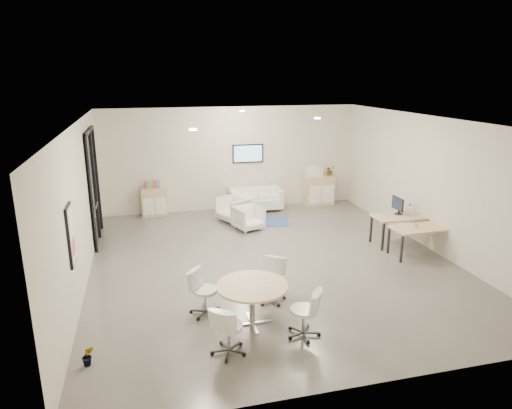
{
  "coord_description": "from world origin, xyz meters",
  "views": [
    {
      "loc": [
        -2.73,
        -9.33,
        4.14
      ],
      "look_at": [
        -0.27,
        0.4,
        1.27
      ],
      "focal_mm": 32.0,
      "sensor_mm": 36.0,
      "label": 1
    }
  ],
  "objects_px": {
    "armchair_left": "(233,208)",
    "armchair_right": "(249,217)",
    "desk_rear": "(401,219)",
    "sideboard_right": "(319,190)",
    "sideboard_left": "(154,202)",
    "round_table": "(252,289)",
    "desk_front": "(420,230)",
    "loveseat": "(256,200)"
  },
  "relations": [
    {
      "from": "loveseat",
      "to": "desk_rear",
      "type": "distance_m",
      "value": 4.73
    },
    {
      "from": "armchair_left",
      "to": "round_table",
      "type": "bearing_deg",
      "value": -35.45
    },
    {
      "from": "desk_rear",
      "to": "loveseat",
      "type": "bearing_deg",
      "value": 128.45
    },
    {
      "from": "round_table",
      "to": "armchair_right",
      "type": "bearing_deg",
      "value": 77.34
    },
    {
      "from": "desk_front",
      "to": "round_table",
      "type": "xyz_separation_m",
      "value": [
        -4.55,
        -2.05,
        0.03
      ]
    },
    {
      "from": "sideboard_left",
      "to": "loveseat",
      "type": "height_order",
      "value": "sideboard_left"
    },
    {
      "from": "loveseat",
      "to": "armchair_left",
      "type": "height_order",
      "value": "armchair_left"
    },
    {
      "from": "sideboard_left",
      "to": "desk_rear",
      "type": "height_order",
      "value": "sideboard_left"
    },
    {
      "from": "sideboard_right",
      "to": "armchair_right",
      "type": "distance_m",
      "value": 3.42
    },
    {
      "from": "armchair_left",
      "to": "desk_rear",
      "type": "xyz_separation_m",
      "value": [
        3.71,
        -2.87,
        0.27
      ]
    },
    {
      "from": "desk_rear",
      "to": "round_table",
      "type": "xyz_separation_m",
      "value": [
        -4.55,
        -2.85,
        -0.01
      ]
    },
    {
      "from": "desk_front",
      "to": "armchair_right",
      "type": "bearing_deg",
      "value": 137.79
    },
    {
      "from": "sideboard_left",
      "to": "sideboard_right",
      "type": "distance_m",
      "value": 5.29
    },
    {
      "from": "sideboard_right",
      "to": "armchair_left",
      "type": "distance_m",
      "value": 3.27
    },
    {
      "from": "desk_front",
      "to": "round_table",
      "type": "distance_m",
      "value": 4.99
    },
    {
      "from": "sideboard_right",
      "to": "armchair_right",
      "type": "bearing_deg",
      "value": -145.86
    },
    {
      "from": "round_table",
      "to": "sideboard_right",
      "type": "bearing_deg",
      "value": 60.0
    },
    {
      "from": "armchair_left",
      "to": "armchair_right",
      "type": "bearing_deg",
      "value": -10.14
    },
    {
      "from": "round_table",
      "to": "armchair_left",
      "type": "bearing_deg",
      "value": 81.66
    },
    {
      "from": "sideboard_left",
      "to": "armchair_right",
      "type": "xyz_separation_m",
      "value": [
        2.47,
        -1.95,
        -0.07
      ]
    },
    {
      "from": "desk_rear",
      "to": "desk_front",
      "type": "xyz_separation_m",
      "value": [
        -0.0,
        -0.8,
        -0.03
      ]
    },
    {
      "from": "loveseat",
      "to": "armchair_left",
      "type": "distance_m",
      "value": 1.29
    },
    {
      "from": "desk_rear",
      "to": "sideboard_right",
      "type": "bearing_deg",
      "value": 100.94
    },
    {
      "from": "sideboard_left",
      "to": "round_table",
      "type": "relative_size",
      "value": 0.71
    },
    {
      "from": "sideboard_left",
      "to": "armchair_left",
      "type": "xyz_separation_m",
      "value": [
        2.21,
        -1.11,
        -0.03
      ]
    },
    {
      "from": "sideboard_right",
      "to": "round_table",
      "type": "relative_size",
      "value": 0.79
    },
    {
      "from": "sideboard_left",
      "to": "desk_rear",
      "type": "relative_size",
      "value": 0.6
    },
    {
      "from": "loveseat",
      "to": "armchair_right",
      "type": "bearing_deg",
      "value": -109.23
    },
    {
      "from": "armchair_right",
      "to": "round_table",
      "type": "bearing_deg",
      "value": -121.3
    },
    {
      "from": "sideboard_right",
      "to": "desk_rear",
      "type": "distance_m",
      "value": 3.99
    },
    {
      "from": "sideboard_right",
      "to": "armchair_right",
      "type": "relative_size",
      "value": 1.35
    },
    {
      "from": "armchair_left",
      "to": "desk_front",
      "type": "relative_size",
      "value": 0.58
    },
    {
      "from": "armchair_right",
      "to": "round_table",
      "type": "height_order",
      "value": "round_table"
    },
    {
      "from": "sideboard_left",
      "to": "sideboard_right",
      "type": "height_order",
      "value": "sideboard_right"
    },
    {
      "from": "armchair_left",
      "to": "desk_rear",
      "type": "height_order",
      "value": "armchair_left"
    },
    {
      "from": "sideboard_left",
      "to": "sideboard_right",
      "type": "xyz_separation_m",
      "value": [
        5.29,
        -0.03,
        0.05
      ]
    },
    {
      "from": "sideboard_right",
      "to": "loveseat",
      "type": "height_order",
      "value": "sideboard_right"
    },
    {
      "from": "armchair_left",
      "to": "desk_front",
      "type": "xyz_separation_m",
      "value": [
        3.71,
        -3.67,
        0.23
      ]
    },
    {
      "from": "sideboard_left",
      "to": "round_table",
      "type": "distance_m",
      "value": 6.96
    },
    {
      "from": "sideboard_right",
      "to": "round_table",
      "type": "bearing_deg",
      "value": -120.0
    },
    {
      "from": "desk_rear",
      "to": "desk_front",
      "type": "height_order",
      "value": "desk_rear"
    },
    {
      "from": "armchair_left",
      "to": "desk_rear",
      "type": "relative_size",
      "value": 0.55
    }
  ]
}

